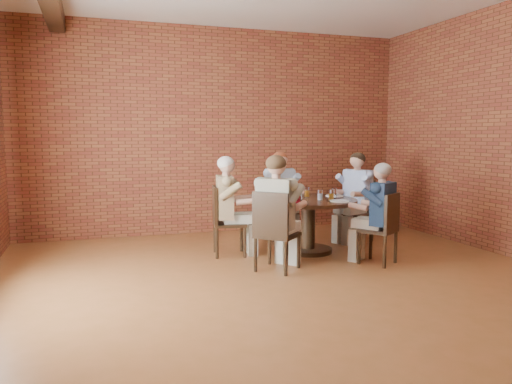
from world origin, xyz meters
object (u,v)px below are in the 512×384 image
object	(u,v)px
chair_d	(274,229)
diner_e	(378,214)
diner_d	(277,213)
chair_e	(384,226)
chair_b	(279,205)
diner_a	(355,197)
dining_table	(308,215)
smartphone	(332,201)
chair_c	(223,218)
chair_a	(358,207)
diner_b	(281,196)
diner_c	(229,206)

from	to	relation	value
chair_d	diner_e	xyz separation A→B (m)	(1.39, -0.05, 0.12)
diner_d	chair_e	distance (m)	1.39
chair_b	chair_e	bearing A→B (deg)	-73.54
chair_e	diner_e	xyz separation A→B (m)	(-0.04, 0.06, 0.14)
diner_a	dining_table	bearing A→B (deg)	-90.00
diner_a	chair_b	size ratio (longest dim) A/B	1.43
dining_table	smartphone	bearing A→B (deg)	-59.87
smartphone	diner_e	bearing A→B (deg)	-66.33
diner_a	chair_c	distance (m)	2.19
chair_a	diner_e	bearing A→B (deg)	-44.86
diner_a	diner_d	size ratio (longest dim) A/B	0.98
chair_e	smartphone	world-z (taller)	chair_e
chair_b	chair_d	size ratio (longest dim) A/B	0.99
diner_b	diner_a	bearing A→B (deg)	-29.10
dining_table	smartphone	distance (m)	0.45
chair_b	diner_b	size ratio (longest dim) A/B	0.70
chair_d	chair_e	xyz separation A→B (m)	(1.43, -0.12, -0.03)
diner_b	diner_e	distance (m)	1.94
chair_a	chair_d	size ratio (longest dim) A/B	0.98
chair_b	chair_c	bearing A→B (deg)	-143.87
chair_b	diner_e	bearing A→B (deg)	-74.15
diner_b	chair_c	distance (m)	1.40
smartphone	diner_d	bearing A→B (deg)	-169.44
diner_a	diner_c	size ratio (longest dim) A/B	1.01
smartphone	chair_b	bearing A→B (deg)	86.37
chair_b	diner_e	size ratio (longest dim) A/B	0.75
chair_a	diner_e	size ratio (longest dim) A/B	0.74
chair_a	diner_a	bearing A→B (deg)	-90.00
chair_c	diner_b	bearing A→B (deg)	-45.90
diner_b	chair_c	world-z (taller)	diner_b
diner_a	chair_b	distance (m)	1.21
diner_e	chair_d	bearing A→B (deg)	-36.11
diner_c	chair_a	bearing A→B (deg)	-72.33
chair_c	diner_c	bearing A→B (deg)	-90.00
diner_a	smartphone	xyz separation A→B (m)	(-0.80, -0.79, 0.07)
chair_e	diner_e	bearing A→B (deg)	-90.00
diner_a	chair_e	size ratio (longest dim) A/B	1.50
diner_b	chair_d	distance (m)	1.96
chair_c	smartphone	bearing A→B (deg)	-101.83
diner_e	diner_b	bearing A→B (deg)	-105.83
chair_a	chair_b	bearing A→B (deg)	-142.62
diner_a	diner_d	world-z (taller)	diner_d
diner_c	diner_d	xyz separation A→B (m)	(0.35, -0.92, 0.02)
diner_c	diner_e	xyz separation A→B (m)	(1.67, -1.04, -0.03)
chair_c	smartphone	xyz separation A→B (m)	(1.37, -0.53, 0.24)
dining_table	chair_b	bearing A→B (deg)	91.62
diner_a	diner_e	world-z (taller)	diner_a
chair_d	smartphone	xyz separation A→B (m)	(1.00, 0.47, 0.23)
chair_c	diner_c	distance (m)	0.18
dining_table	diner_d	distance (m)	1.06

